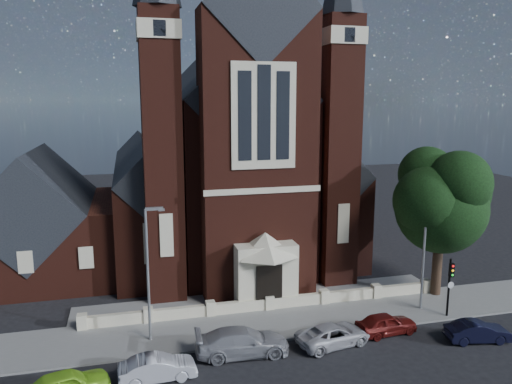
# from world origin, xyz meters

# --- Properties ---
(ground) EXTENTS (120.00, 120.00, 0.00)m
(ground) POSITION_xyz_m (0.00, 15.00, 0.00)
(ground) COLOR black
(ground) RESTS_ON ground
(pavement_strip) EXTENTS (60.00, 5.00, 0.12)m
(pavement_strip) POSITION_xyz_m (0.00, 4.50, 0.00)
(pavement_strip) COLOR slate
(pavement_strip) RESTS_ON ground
(forecourt_paving) EXTENTS (26.00, 3.00, 0.14)m
(forecourt_paving) POSITION_xyz_m (0.00, 8.50, 0.00)
(forecourt_paving) COLOR slate
(forecourt_paving) RESTS_ON ground
(forecourt_wall) EXTENTS (24.00, 0.40, 0.90)m
(forecourt_wall) POSITION_xyz_m (0.00, 6.50, 0.00)
(forecourt_wall) COLOR beige
(forecourt_wall) RESTS_ON ground
(church) EXTENTS (20.01, 34.90, 29.20)m
(church) POSITION_xyz_m (-0.00, 22.94, 8.19)
(church) COLOR #441B12
(church) RESTS_ON ground
(parish_hall) EXTENTS (12.00, 12.20, 10.24)m
(parish_hall) POSITION_xyz_m (-16.00, 18.00, 4.01)
(parish_hall) COLOR #441B12
(parish_hall) RESTS_ON ground
(street_tree) EXTENTS (6.40, 6.60, 10.70)m
(street_tree) POSITION_xyz_m (12.60, 5.71, 6.96)
(street_tree) COLOR black
(street_tree) RESTS_ON ground
(street_lamp_left) EXTENTS (1.16, 0.22, 8.09)m
(street_lamp_left) POSITION_xyz_m (-7.91, 4.00, 4.60)
(street_lamp_left) COLOR gray
(street_lamp_left) RESTS_ON ground
(street_lamp_right) EXTENTS (1.16, 0.22, 8.09)m
(street_lamp_right) POSITION_xyz_m (10.09, 4.00, 4.60)
(street_lamp_right) COLOR gray
(street_lamp_right) RESTS_ON ground
(traffic_signal) EXTENTS (0.28, 0.42, 4.00)m
(traffic_signal) POSITION_xyz_m (11.00, 2.43, 2.58)
(traffic_signal) COLOR black
(traffic_signal) RESTS_ON ground
(car_lime_van) EXTENTS (4.30, 2.68, 1.37)m
(car_lime_van) POSITION_xyz_m (-12.12, -0.77, 0.68)
(car_lime_van) COLOR #93D92B
(car_lime_van) RESTS_ON ground
(car_silver_a) EXTENTS (3.98, 1.56, 1.29)m
(car_silver_a) POSITION_xyz_m (-7.84, -0.28, 0.65)
(car_silver_a) COLOR #B7B8BF
(car_silver_a) RESTS_ON ground
(car_silver_b) EXTENTS (5.38, 2.48, 1.52)m
(car_silver_b) POSITION_xyz_m (-3.09, 1.11, 0.76)
(car_silver_b) COLOR gray
(car_silver_b) RESTS_ON ground
(car_white_suv) EXTENTS (4.76, 2.86, 1.24)m
(car_white_suv) POSITION_xyz_m (2.29, 0.91, 0.62)
(car_white_suv) COLOR silver
(car_white_suv) RESTS_ON ground
(car_dark_red) EXTENTS (3.96, 1.88, 1.31)m
(car_dark_red) POSITION_xyz_m (5.95, 1.40, 0.65)
(car_dark_red) COLOR #5C120F
(car_dark_red) RESTS_ON ground
(car_navy) EXTENTS (3.90, 1.91, 1.23)m
(car_navy) POSITION_xyz_m (10.69, -0.85, 0.62)
(car_navy) COLOR black
(car_navy) RESTS_ON ground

